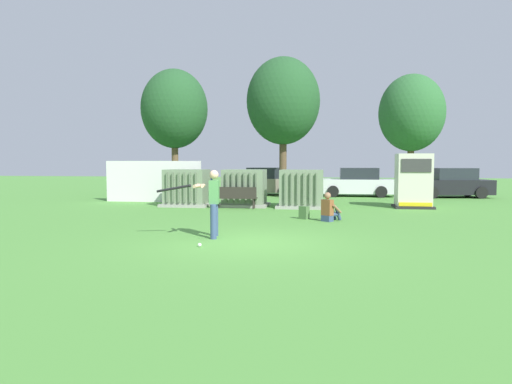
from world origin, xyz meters
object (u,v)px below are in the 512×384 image
Objects in this scene: seated_spectator at (329,210)px; parked_car_right_of_center at (357,183)px; transformer_mid_east at (302,189)px; park_bench at (235,196)px; generator_enclosure at (413,181)px; parked_car_leftmost at (176,182)px; transformer_west at (187,188)px; backpack at (304,213)px; transformer_mid_west at (244,188)px; parked_car_rightmost at (451,184)px; parked_car_left_of_center at (264,182)px; batter at (212,200)px; sports_ball at (200,245)px.

parked_car_right_of_center is at bearing 82.35° from seated_spectator.
transformer_mid_east is 1.17× the size of park_bench.
transformer_mid_east is 4.75m from generator_enclosure.
parked_car_leftmost is at bearing 123.22° from park_bench.
transformer_west is 8.02m from parked_car_leftmost.
park_bench is at bearing 134.92° from backpack.
seated_spectator is (1.16, -4.36, -0.41)m from transformer_mid_east.
transformer_mid_east is (2.53, -0.23, 0.00)m from transformer_mid_west.
parked_car_rightmost is at bearing -0.48° from parked_car_right_of_center.
park_bench is 0.42× the size of parked_car_left_of_center.
seated_spectator is 13.20m from parked_car_rightmost.
transformer_mid_east is 7.58m from parked_car_right_of_center.
park_bench is at bearing 96.92° from batter.
park_bench is at bearing -90.08° from parked_car_left_of_center.
parked_car_rightmost is at bearing 63.85° from generator_enclosure.
transformer_west is at bearing 145.18° from seated_spectator.
generator_enclosure is at bearing 8.62° from transformer_mid_east.
parked_car_left_of_center is (2.38, 7.44, -0.04)m from transformer_west.
parked_car_right_of_center is at bearing 107.30° from generator_enclosure.
transformer_west is 1.21× the size of batter.
parked_car_rightmost is (10.32, 6.81, -0.04)m from transformer_mid_west.
batter is (3.25, -8.15, 0.19)m from transformer_west.
parked_car_leftmost is at bearing 126.76° from backpack.
transformer_west is 10.54m from parked_car_right_of_center.
transformer_west is 0.48× the size of parked_car_leftmost.
transformer_mid_west is 1.14m from park_bench.
transformer_mid_west is at bearing 128.76° from seated_spectator.
generator_enclosure is 6.42m from backpack.
batter reaches higher than parked_car_rightmost.
transformer_west is at bearing -67.70° from parked_car_leftmost.
seated_spectator is (6.24, -4.34, -0.41)m from transformer_west.
parked_car_left_of_center is 1.01× the size of parked_car_right_of_center.
seated_spectator is at bearing -97.65° from parked_car_right_of_center.
sports_ball is 0.02× the size of parked_car_leftmost.
parked_car_rightmost is at bearing -2.05° from parked_car_left_of_center.
transformer_mid_east is at bearing -5.28° from transformer_mid_west.
park_bench is at bearing -143.05° from parked_car_rightmost.
batter reaches higher than transformer_west.
backpack is (0.32, -3.90, -0.57)m from transformer_mid_east.
transformer_mid_west is at bearing 5.76° from transformer_west.
transformer_mid_west is 8.43m from batter.
backpack is (-0.84, 0.46, -0.16)m from seated_spectator.
generator_enclosure is at bearing 55.23° from seated_spectator.
parked_car_left_of_center is at bearing 93.21° from batter.
parked_car_right_of_center is (7.78, 7.11, -0.04)m from transformer_west.
transformer_west is at bearing -175.70° from generator_enclosure.
batter is 1.63m from sports_ball.
backpack is at bearing -124.33° from parked_car_rightmost.
generator_enclosure is at bearing 11.99° from park_bench.
transformer_mid_west is 2.18× the size of seated_spectator.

